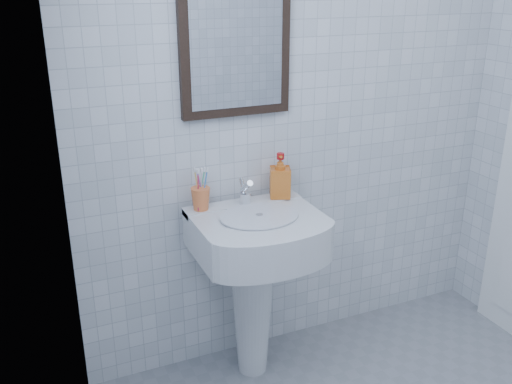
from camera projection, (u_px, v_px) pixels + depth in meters
name	position (u px, v px, depth m)	size (l,w,h in m)	color
wall_back	(301.00, 106.00, 2.67)	(2.20, 0.02, 2.50)	silver
wall_left	(113.00, 259.00, 1.23)	(0.02, 2.40, 2.50)	silver
washbasin	(254.00, 267.00, 2.60)	(0.56, 0.41, 0.86)	silver
faucet	(245.00, 193.00, 2.57)	(0.05, 0.12, 0.13)	silver
toothbrush_cup	(201.00, 199.00, 2.51)	(0.08, 0.08, 0.10)	orange
soap_dispenser	(280.00, 175.00, 2.64)	(0.09, 0.10, 0.21)	#C24812
wall_mirror	(236.00, 44.00, 2.42)	(0.50, 0.04, 0.62)	black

